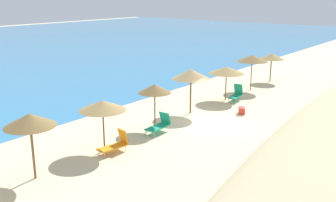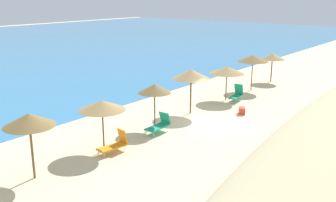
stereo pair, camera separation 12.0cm
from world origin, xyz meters
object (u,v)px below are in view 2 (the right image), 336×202
Objects in this scene: beach_umbrella_4 at (191,74)px; lounge_chair_3 at (237,94)px; beach_umbrella_2 at (102,105)px; beach_umbrella_7 at (272,56)px; lounge_chair_0 at (115,144)px; lounge_chair_2 at (159,125)px; cooler_box at (242,111)px; beach_umbrella_6 at (253,58)px; beach_umbrella_1 at (29,120)px; beach_umbrella_3 at (154,89)px; beach_umbrella_5 at (227,70)px; beach_ball at (125,138)px.

lounge_chair_3 is at bearing -11.10° from beach_umbrella_4.
beach_umbrella_2 reaches higher than beach_umbrella_7.
lounge_chair_2 is (3.50, 0.06, 0.05)m from lounge_chair_0.
beach_umbrella_7 reaches higher than lounge_chair_0.
cooler_box is (9.82, -2.44, -2.15)m from beach_umbrella_2.
beach_umbrella_2 is 0.91× the size of beach_umbrella_6.
beach_umbrella_4 reaches higher than lounge_chair_0.
beach_umbrella_1 reaches higher than beach_umbrella_2.
beach_umbrella_1 is at bearing 89.01° from lounge_chair_0.
beach_umbrella_7 reaches higher than lounge_chair_2.
beach_umbrella_3 is 0.92× the size of beach_umbrella_6.
beach_umbrella_1 is 1.11× the size of beach_umbrella_5.
beach_umbrella_6 is (8.25, -0.22, -0.00)m from beach_umbrella_4.
beach_umbrella_2 is 12.61m from lounge_chair_3.
beach_umbrella_7 is at bearing 14.13° from cooler_box.
beach_umbrella_5 is 10.77m from beach_ball.
beach_umbrella_6 is 14.71m from beach_ball.
beach_umbrella_2 is 0.99× the size of beach_umbrella_3.
beach_umbrella_1 reaches higher than lounge_chair_0.
beach_umbrella_1 is 6.02m from beach_ball.
beach_umbrella_3 reaches higher than lounge_chair_0.
beach_ball is at bearing -178.80° from beach_umbrella_4.
beach_umbrella_7 is 16.52m from lounge_chair_2.
beach_umbrella_6 is 1.73× the size of lounge_chair_2.
beach_ball is (-2.12, 0.64, -0.34)m from lounge_chair_2.
beach_umbrella_6 is (11.97, -0.14, 0.23)m from beach_umbrella_3.
beach_umbrella_2 reaches higher than lounge_chair_2.
beach_umbrella_5 is 1.61× the size of lounge_chair_0.
lounge_chair_2 is at bearing -4.43° from beach_umbrella_1.
beach_umbrella_7 reaches higher than cooler_box.
beach_umbrella_2 is at bearing 80.81° from lounge_chair_2.
beach_umbrella_6 reaches higher than beach_ball.
beach_umbrella_2 is 2.02m from lounge_chair_0.
lounge_chair_3 is at bearing -174.30° from beach_umbrella_7.
beach_umbrella_4 is at bearing 178.04° from beach_umbrella_5.
lounge_chair_0 is 3.50m from lounge_chair_2.
beach_umbrella_3 is at bearing -32.81° from lounge_chair_2.
beach_umbrella_5 is at bearing -0.09° from beach_ball.
beach_umbrella_2 is 20.16m from beach_umbrella_7.
lounge_chair_3 is (-3.68, -0.68, -2.09)m from beach_umbrella_6.
beach_umbrella_5 is (12.19, 0.14, -0.13)m from beach_umbrella_2.
lounge_chair_3 is at bearing 34.86° from cooler_box.
beach_umbrella_6 is at bearing -79.85° from lounge_chair_0.
beach_umbrella_4 is at bearing 70.05° from lounge_chair_3.
beach_umbrella_4 is 7.98m from lounge_chair_0.
beach_umbrella_4 is 1.89× the size of lounge_chair_3.
beach_umbrella_6 is at bearing -178.70° from beach_umbrella_7.
beach_umbrella_1 is 1.86× the size of lounge_chair_3.
lounge_chair_0 is at bearing -65.15° from beach_umbrella_2.
beach_umbrella_5 is at bearing 0.67° from beach_umbrella_2.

